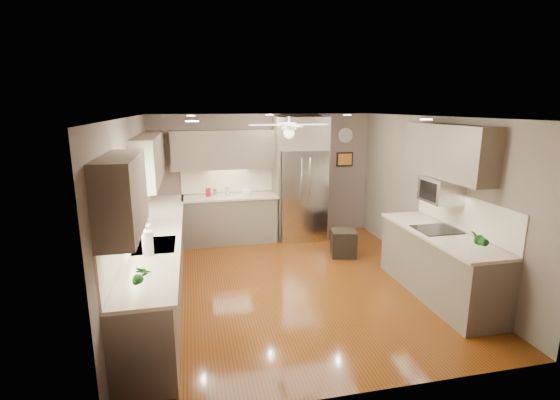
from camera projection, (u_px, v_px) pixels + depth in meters
name	position (u px, v px, depth m)	size (l,w,h in m)	color
floor	(293.00, 283.00, 6.20)	(5.00, 5.00, 0.00)	#452109
ceiling	(294.00, 117.00, 5.64)	(5.00, 5.00, 0.00)	white
wall_back	(263.00, 176.00, 8.30)	(4.50, 4.50, 0.00)	#66574E
wall_front	(364.00, 270.00, 3.54)	(4.50, 4.50, 0.00)	#66574E
wall_left	(131.00, 213.00, 5.45)	(5.00, 5.00, 0.00)	#66574E
wall_right	(432.00, 197.00, 6.39)	(5.00, 5.00, 0.00)	#66574E
canister_a	(208.00, 192.00, 7.84)	(0.10, 0.10, 0.17)	maroon
canister_b	(215.00, 192.00, 7.91)	(0.08, 0.08, 0.12)	silver
canister_c	(227.00, 191.00, 7.95)	(0.10, 0.10, 0.17)	#BBAE8C
soap_bottle	(147.00, 228.00, 5.51)	(0.09, 0.09, 0.19)	white
potted_plant_left	(141.00, 275.00, 3.80)	(0.16, 0.11, 0.31)	#17511A
potted_plant_right	(478.00, 239.00, 4.87)	(0.16, 0.13, 0.30)	#17511A
bowl	(247.00, 193.00, 8.01)	(0.20, 0.20, 0.05)	#BBAE8C
left_run	(159.00, 260.00, 5.83)	(0.65, 4.70, 1.45)	brown
back_run	(230.00, 218.00, 8.04)	(1.85, 0.65, 1.45)	brown
uppers	(236.00, 157.00, 6.30)	(4.50, 4.70, 0.95)	brown
window	(126.00, 199.00, 4.91)	(0.05, 1.12, 0.92)	#BFF2B2
sink	(155.00, 247.00, 5.12)	(0.50, 0.70, 0.32)	silver
refrigerator	(301.00, 181.00, 8.13)	(1.06, 0.75, 2.45)	silver
right_run	(439.00, 263.00, 5.74)	(0.70, 2.20, 1.45)	brown
microwave	(441.00, 190.00, 5.77)	(0.43, 0.55, 0.34)	silver
ceiling_fan	(289.00, 128.00, 5.96)	(1.18, 1.18, 0.32)	white
recessed_lights	(285.00, 117.00, 6.01)	(2.84, 3.14, 0.01)	white
wall_clock	(346.00, 135.00, 8.47)	(0.30, 0.03, 0.30)	white
framed_print	(345.00, 159.00, 8.58)	(0.36, 0.03, 0.30)	black
stool	(343.00, 243.00, 7.31)	(0.52, 0.52, 0.50)	black
paper_towel	(148.00, 243.00, 4.75)	(0.13, 0.13, 0.32)	white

